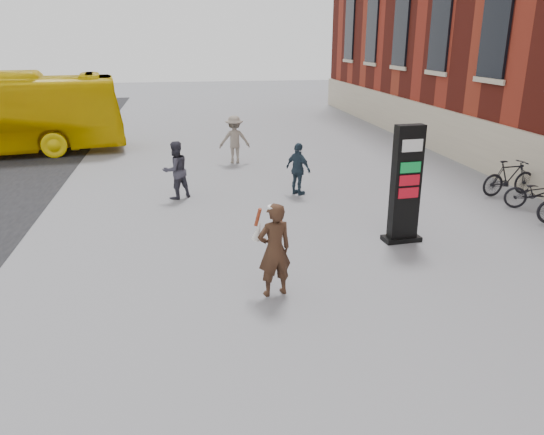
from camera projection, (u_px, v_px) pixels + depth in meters
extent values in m
plane|color=#9E9EA3|center=(248.00, 285.00, 10.30)|extent=(100.00, 100.00, 0.00)
cube|color=beige|center=(513.00, 157.00, 17.12)|extent=(0.18, 44.00, 1.80)
cube|color=black|center=(406.00, 185.00, 12.13)|extent=(0.68, 0.33, 2.75)
cube|color=black|center=(401.00, 238.00, 12.56)|extent=(0.91, 0.51, 0.11)
cube|color=white|center=(409.00, 144.00, 11.83)|extent=(0.52, 0.35, 0.27)
cube|color=#0B7B33|center=(407.00, 166.00, 11.99)|extent=(0.52, 0.35, 0.24)
cube|color=maroon|center=(406.00, 179.00, 12.08)|extent=(0.52, 0.35, 0.24)
cube|color=maroon|center=(405.00, 191.00, 12.18)|extent=(0.52, 0.35, 0.24)
imported|color=#3A2618|center=(274.00, 250.00, 9.68)|extent=(0.73, 0.57, 1.79)
cylinder|color=white|center=(275.00, 208.00, 9.42)|extent=(0.25, 0.25, 0.06)
cone|color=white|center=(279.00, 227.00, 9.88)|extent=(0.26, 0.29, 0.43)
cylinder|color=maroon|center=(279.00, 214.00, 9.80)|extent=(0.13, 0.17, 0.37)
cone|color=white|center=(258.00, 230.00, 9.72)|extent=(0.28, 0.26, 0.43)
cylinder|color=maroon|center=(258.00, 217.00, 9.64)|extent=(0.16, 0.13, 0.37)
imported|color=#353440|center=(176.00, 170.00, 15.62)|extent=(1.05, 0.99, 1.71)
imported|color=gray|center=(235.00, 140.00, 20.03)|extent=(1.16, 0.67, 1.79)
imported|color=#263746|center=(298.00, 169.00, 15.99)|extent=(0.85, 0.99, 1.59)
imported|color=black|center=(539.00, 193.00, 14.70)|extent=(1.90, 1.29, 0.95)
imported|color=black|center=(509.00, 178.00, 16.01)|extent=(1.86, 0.69, 1.09)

